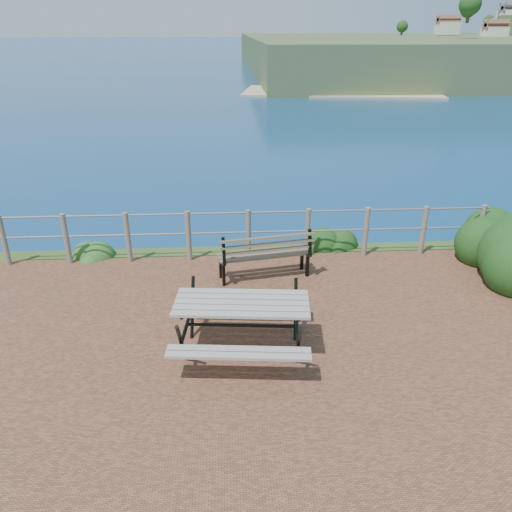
% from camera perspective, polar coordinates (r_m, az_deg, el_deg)
% --- Properties ---
extents(ground, '(10.00, 7.00, 0.12)m').
position_cam_1_polar(ground, '(6.96, 0.47, -12.17)').
color(ground, brown).
rests_on(ground, ground).
extents(ocean, '(1200.00, 1200.00, 0.00)m').
position_cam_1_polar(ocean, '(205.58, -3.69, 23.69)').
color(ocean, navy).
rests_on(ocean, ground).
extents(safety_railing, '(9.40, 0.10, 1.00)m').
position_cam_1_polar(safety_railing, '(9.61, -0.88, 2.75)').
color(safety_railing, '#6B5B4C').
rests_on(safety_railing, ground).
extents(picnic_table, '(1.89, 1.58, 0.77)m').
position_cam_1_polar(picnic_table, '(6.93, -1.63, -7.39)').
color(picnic_table, gray).
rests_on(picnic_table, ground).
extents(park_bench, '(1.71, 0.71, 0.94)m').
position_cam_1_polar(park_bench, '(8.86, 0.95, 1.08)').
color(park_bench, brown).
rests_on(park_bench, ground).
extents(shrub_right_edge, '(1.23, 1.23, 1.76)m').
position_cam_1_polar(shrub_right_edge, '(11.11, 24.50, 0.35)').
color(shrub_right_edge, '#123D14').
rests_on(shrub_right_edge, ground).
extents(shrub_lip_west, '(0.69, 0.69, 0.40)m').
position_cam_1_polar(shrub_lip_west, '(10.45, -18.46, -0.13)').
color(shrub_lip_west, '#2B541F').
rests_on(shrub_lip_west, ground).
extents(shrub_lip_east, '(0.82, 0.82, 0.58)m').
position_cam_1_polar(shrub_lip_east, '(10.66, 8.41, 1.45)').
color(shrub_lip_east, '#123D14').
rests_on(shrub_lip_east, ground).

